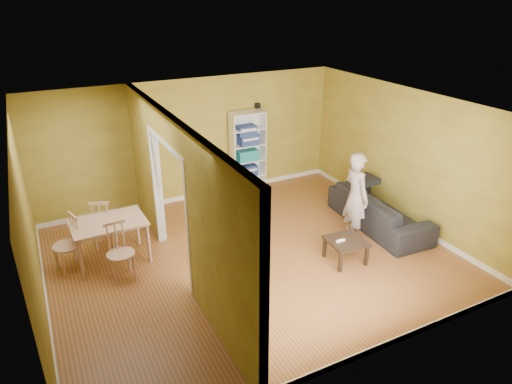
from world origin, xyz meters
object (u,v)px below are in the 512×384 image
bookshelf (247,152)px  chair_left (67,244)px  dining_table (108,226)px  chair_far (104,222)px  sofa (379,205)px  chair_near (120,252)px  coffee_table (346,243)px  person (357,189)px

bookshelf → chair_left: bearing=-157.8°
dining_table → chair_far: 0.57m
sofa → bookshelf: 3.13m
chair_far → dining_table: bearing=109.8°
sofa → chair_near: (-4.79, 0.45, 0.04)m
bookshelf → chair_far: (-3.33, -1.10, -0.44)m
bookshelf → coffee_table: (0.18, -3.44, -0.57)m
sofa → bookshelf: (-1.52, 2.70, 0.48)m
dining_table → chair_far: chair_far is taller
dining_table → sofa: bearing=-12.3°
bookshelf → coffee_table: 3.49m
person → coffee_table: person is taller
chair_far → bookshelf: bearing=-142.3°
coffee_table → chair_far: size_ratio=0.64×
person → chair_far: person is taller
chair_near → dining_table: bearing=89.6°
sofa → coffee_table: sofa is taller
dining_table → chair_far: size_ratio=1.25×
chair_far → chair_near: bearing=111.9°
coffee_table → chair_far: (-3.50, 2.34, 0.13)m
dining_table → chair_left: 0.70m
bookshelf → dining_table: 3.72m
sofa → chair_far: bearing=75.5°
bookshelf → dining_table: size_ratio=1.55×
person → bookshelf: (-0.78, 2.86, -0.06)m
chair_left → chair_near: bearing=33.6°
chair_left → dining_table: bearing=73.0°
dining_table → chair_left: size_ratio=1.22×
sofa → coffee_table: size_ratio=3.79×
bookshelf → sofa: bearing=-60.7°
chair_left → person: bearing=60.0°
chair_near → chair_far: (-0.05, 1.15, 0.00)m
chair_far → person: bearing=176.2°
person → chair_far: 4.50m
coffee_table → chair_left: 4.55m
person → coffee_table: (-0.61, -0.58, -0.63)m
sofa → chair_near: chair_near is taller
bookshelf → person: bearing=-74.6°
sofa → coffee_table: (-1.34, -0.74, -0.09)m
bookshelf → chair_left: (-4.00, -1.63, -0.43)m
chair_near → chair_far: size_ratio=1.00×
person → coffee_table: size_ratio=3.23×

